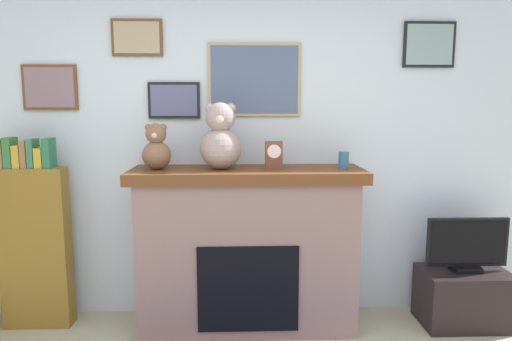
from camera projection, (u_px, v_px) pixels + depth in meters
back_wall at (231, 148)px, 3.56m from camera, size 5.20×0.15×2.60m
fireplace at (247, 248)px, 3.36m from camera, size 1.67×0.56×1.19m
bookshelf at (35, 240)px, 3.35m from camera, size 0.49×0.16×1.41m
tv_stand at (463, 297)px, 3.42m from camera, size 0.64×0.40×0.42m
television at (467, 246)px, 3.37m from camera, size 0.60×0.14×0.41m
candle_jar at (344, 160)px, 3.27m from camera, size 0.07×0.07×0.12m
mantel_clock at (274, 155)px, 3.25m from camera, size 0.12×0.09×0.20m
teddy_bear_brown at (156, 149)px, 3.21m from camera, size 0.20×0.20×0.33m
teddy_bear_tan at (221, 139)px, 3.22m from camera, size 0.29×0.29×0.47m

